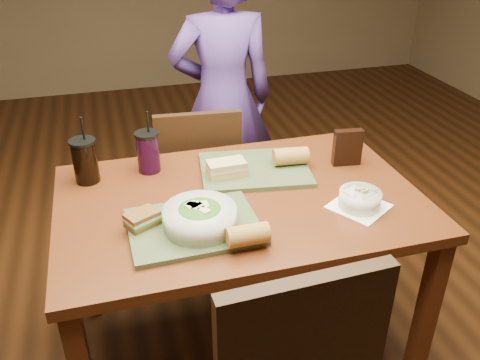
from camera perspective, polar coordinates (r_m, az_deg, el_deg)
name	(u,v)px	position (r m, az deg, el deg)	size (l,w,h in m)	color
ground	(240,344)	(2.32, 0.00, -17.96)	(6.00, 6.00, 0.00)	#381C0B
dining_table	(240,218)	(1.88, 0.00, -4.25)	(1.30, 0.85, 0.75)	#532510
chair_far	(197,183)	(2.45, -4.88, -0.29)	(0.41, 0.42, 0.89)	black
diner	(223,100)	(2.71, -1.94, 8.97)	(0.55, 0.36, 1.51)	#482C7B
tray_near	(194,227)	(1.67, -5.19, -5.23)	(0.42, 0.32, 0.02)	#404D2E
tray_far	(255,169)	(2.00, 1.65, 1.22)	(0.42, 0.32, 0.02)	#404D2E
salad_bowl	(200,216)	(1.63, -4.52, -4.08)	(0.24, 0.24, 0.08)	silver
soup_bowl	(360,199)	(1.81, 13.31, -2.07)	(0.24, 0.24, 0.07)	white
sandwich_near	(142,219)	(1.67, -10.92, -4.33)	(0.12, 0.11, 0.05)	#593819
sandwich_far	(226,168)	(1.93, -1.53, 1.35)	(0.15, 0.08, 0.06)	tan
baguette_near	(248,235)	(1.55, 0.88, -6.19)	(0.07, 0.07, 0.13)	#AD7533
baguette_far	(291,156)	(2.02, 5.71, 2.67)	(0.07, 0.07, 0.14)	#AD7533
cup_cola	(85,161)	(1.98, -17.00, 2.10)	(0.10, 0.10, 0.26)	black
cup_berry	(148,152)	(2.00, -10.28, 3.15)	(0.09, 0.09, 0.25)	black
chip_bag	(347,147)	(2.07, 11.97, 3.59)	(0.11, 0.04, 0.15)	black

